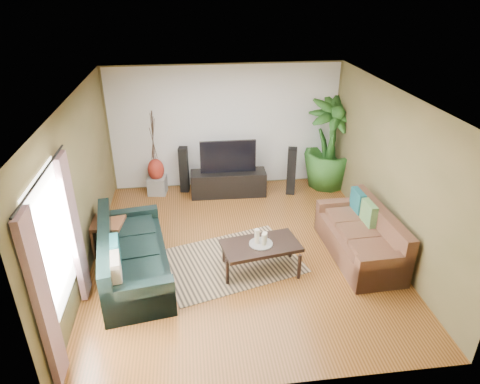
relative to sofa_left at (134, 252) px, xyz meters
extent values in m
plane|color=brown|center=(1.75, 0.41, -0.42)|extent=(5.50, 5.50, 0.00)
plane|color=white|center=(1.75, 0.41, 2.28)|extent=(5.50, 5.50, 0.00)
plane|color=brown|center=(1.75, 3.16, 0.93)|extent=(5.00, 0.00, 5.00)
plane|color=brown|center=(1.75, -2.34, 0.93)|extent=(5.00, 0.00, 5.00)
plane|color=brown|center=(-0.75, 0.41, 0.92)|extent=(0.00, 5.50, 5.50)
plane|color=brown|center=(4.25, 0.41, 0.92)|extent=(0.00, 5.50, 5.50)
plane|color=white|center=(1.75, 3.15, 0.93)|extent=(4.90, 0.00, 4.90)
plane|color=white|center=(-0.73, -1.19, 0.97)|extent=(0.00, 1.80, 1.80)
cube|color=gray|center=(-0.68, -1.94, 0.72)|extent=(0.08, 0.35, 2.20)
cube|color=gray|center=(-0.68, -0.44, 0.72)|extent=(0.08, 0.35, 2.20)
cylinder|color=black|center=(-0.68, -1.19, 1.87)|extent=(0.03, 1.90, 0.03)
cube|color=black|center=(0.00, 0.00, 0.00)|extent=(1.32, 2.41, 0.85)
cube|color=brown|center=(3.69, 0.06, 0.00)|extent=(0.96, 1.98, 0.85)
cube|color=tan|center=(1.53, 0.14, -0.42)|extent=(2.54, 2.10, 0.01)
cube|color=black|center=(1.99, -0.14, -0.18)|extent=(1.30, 0.86, 0.49)
cylinder|color=gray|center=(1.99, -0.14, 0.08)|extent=(0.37, 0.37, 0.02)
cylinder|color=beige|center=(1.93, -0.11, 0.21)|extent=(0.08, 0.08, 0.24)
cylinder|color=beige|center=(2.03, -0.18, 0.18)|extent=(0.08, 0.08, 0.19)
cylinder|color=beige|center=(2.06, -0.08, 0.16)|extent=(0.08, 0.08, 0.15)
cube|color=black|center=(1.75, 2.61, -0.16)|extent=(1.62, 0.52, 0.53)
cube|color=black|center=(1.75, 2.63, 0.46)|extent=(1.18, 0.06, 0.69)
cube|color=black|center=(0.81, 2.91, 0.08)|extent=(0.21, 0.23, 1.02)
cube|color=black|center=(3.10, 2.51, 0.10)|extent=(0.24, 0.25, 1.05)
imported|color=#23541C|center=(4.00, 2.79, 0.57)|extent=(1.23, 1.23, 1.99)
cylinder|color=black|center=(4.00, 2.79, -0.28)|extent=(0.37, 0.37, 0.29)
cube|color=gray|center=(0.21, 2.87, -0.23)|extent=(0.43, 0.43, 0.38)
ellipsoid|color=maroon|center=(0.21, 2.87, 0.13)|extent=(0.35, 0.35, 0.49)
cube|color=brown|center=(-0.50, 0.73, -0.14)|extent=(0.61, 0.61, 0.57)
camera|label=1|loc=(0.96, -5.70, 3.82)|focal=32.00mm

